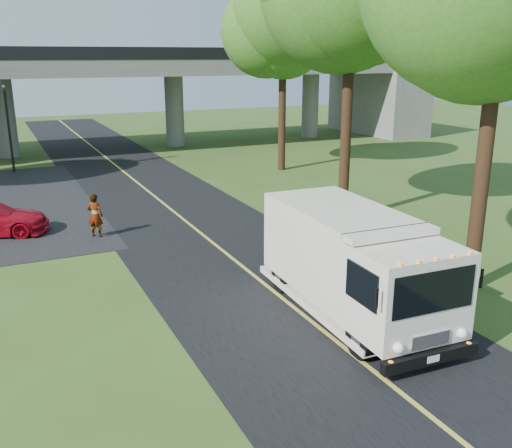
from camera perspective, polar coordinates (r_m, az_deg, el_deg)
ground at (r=14.58m, az=7.70°, el=-11.38°), size 120.00×120.00×0.00m
road at (r=22.96m, az=-5.83°, el=-0.72°), size 7.00×90.00×0.02m
lane_line at (r=22.95m, az=-5.83°, el=-0.67°), size 0.12×90.00×0.01m
overpass at (r=43.39m, az=-16.03°, el=12.97°), size 54.00×10.00×7.30m
traffic_signal at (r=36.93m, az=-23.57°, el=9.61°), size 0.18×0.22×5.20m
tree_right_far at (r=34.70m, az=3.19°, el=19.02°), size 5.77×5.67×10.99m
step_van at (r=15.37m, az=9.64°, el=-3.66°), size 2.74×6.85×2.84m
pedestrian at (r=22.77m, az=-15.79°, el=0.82°), size 0.75×0.71×1.72m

